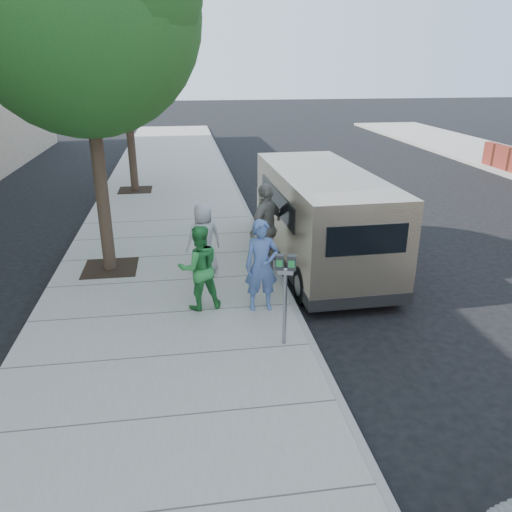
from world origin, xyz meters
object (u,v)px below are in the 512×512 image
object	(u,v)px
person_green_shirt	(199,268)
person_gray_shirt	(204,239)
van	(320,216)
person_officer	(262,266)
parking_meter	(285,281)
tree_near	(83,5)
person_striped_polo	(266,228)
tree_far	(124,52)

from	to	relation	value
person_green_shirt	person_gray_shirt	distance (m)	1.72
van	person_green_shirt	size ratio (longest dim) A/B	3.72
van	person_officer	world-z (taller)	van
person_gray_shirt	person_officer	bearing A→B (deg)	102.35
person_officer	parking_meter	bearing A→B (deg)	-82.27
tree_near	parking_meter	size ratio (longest dim) A/B	4.77
person_gray_shirt	tree_near	bearing A→B (deg)	-29.33
person_officer	person_striped_polo	size ratio (longest dim) A/B	0.88
tree_far	person_gray_shirt	world-z (taller)	tree_far
tree_near	tree_far	xyz separation A→B (m)	(-0.00, 7.60, -0.66)
parking_meter	person_gray_shirt	xyz separation A→B (m)	(-1.14, 3.25, -0.35)
tree_near	person_officer	distance (m)	6.00
person_gray_shirt	person_striped_polo	world-z (taller)	person_striped_polo
tree_near	person_striped_polo	size ratio (longest dim) A/B	3.79
person_green_shirt	person_striped_polo	world-z (taller)	person_striped_polo
parking_meter	person_striped_polo	world-z (taller)	person_striped_polo
parking_meter	van	xyz separation A→B (m)	(1.61, 3.77, -0.11)
tree_near	person_gray_shirt	xyz separation A→B (m)	(2.08, -0.56, -4.60)
tree_far	van	bearing A→B (deg)	-57.70
parking_meter	person_gray_shirt	distance (m)	3.46
tree_far	van	distance (m)	9.76
tree_near	van	xyz separation A→B (m)	(4.83, -0.04, -4.36)
tree_far	person_striped_polo	size ratio (longest dim) A/B	3.27
tree_far	parking_meter	xyz separation A→B (m)	(3.22, -11.41, -3.59)
person_green_shirt	person_gray_shirt	world-z (taller)	person_green_shirt
person_officer	person_striped_polo	bearing A→B (deg)	78.29
tree_near	tree_far	size ratio (longest dim) A/B	1.16
person_officer	tree_far	bearing A→B (deg)	107.27
person_striped_polo	tree_far	bearing A→B (deg)	-115.04
parking_meter	person_officer	size ratio (longest dim) A/B	0.90
van	person_gray_shirt	xyz separation A→B (m)	(-2.75, -0.52, -0.24)
parking_meter	person_green_shirt	bearing A→B (deg)	147.07
tree_near	person_green_shirt	xyz separation A→B (m)	(1.91, -2.27, -4.58)
van	person_green_shirt	xyz separation A→B (m)	(-2.92, -2.23, -0.22)
tree_near	person_green_shirt	world-z (taller)	tree_near
van	tree_near	bearing A→B (deg)	178.28
tree_near	person_officer	world-z (taller)	tree_near
parking_meter	person_green_shirt	xyz separation A→B (m)	(-1.31, 1.54, -0.32)
tree_far	person_striped_polo	xyz separation A→B (m)	(3.45, -8.22, -3.74)
parking_meter	van	size ratio (longest dim) A/B	0.26
person_officer	person_green_shirt	xyz separation A→B (m)	(-1.14, 0.22, -0.05)
tree_near	person_officer	bearing A→B (deg)	-39.19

